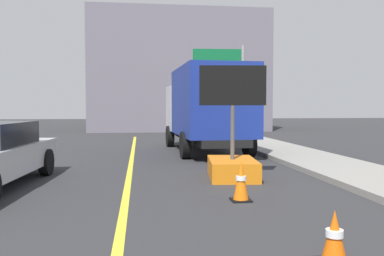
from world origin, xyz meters
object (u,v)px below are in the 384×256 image
box_truck (206,107)px  traffic_cone_mid_lane (241,181)px  highway_guide_sign (228,75)px  traffic_cone_near_sign (334,238)px  arrow_board_trailer (232,158)px

box_truck → traffic_cone_mid_lane: box_truck is taller
box_truck → highway_guide_sign: bearing=70.5°
highway_guide_sign → traffic_cone_near_sign: highway_guide_sign is taller
arrow_board_trailer → highway_guide_sign: (2.52, 11.90, 2.94)m
traffic_cone_near_sign → traffic_cone_mid_lane: (-0.27, 3.04, 0.07)m
arrow_board_trailer → traffic_cone_mid_lane: (-0.39, -2.39, -0.12)m
highway_guide_sign → traffic_cone_mid_lane: bearing=-101.5°
box_truck → traffic_cone_mid_lane: (-0.68, -7.99, -1.35)m
box_truck → traffic_cone_mid_lane: size_ratio=8.99×
traffic_cone_near_sign → traffic_cone_mid_lane: bearing=95.1°
arrow_board_trailer → box_truck: 5.73m
highway_guide_sign → traffic_cone_near_sign: 17.82m
traffic_cone_near_sign → highway_guide_sign: bearing=81.3°
arrow_board_trailer → traffic_cone_near_sign: (-0.12, -5.44, -0.19)m
traffic_cone_mid_lane → traffic_cone_near_sign: bearing=-84.9°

